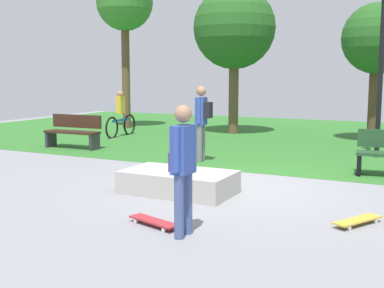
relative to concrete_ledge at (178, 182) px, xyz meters
The scene contains 14 objects.
ground_plane 1.29m from the concrete_ledge, 54.61° to the left, with size 28.00×28.00×0.00m, color gray.
grass_lawn 8.66m from the concrete_ledge, 85.10° to the left, with size 26.60×12.83×0.01m, color #2D6B28.
concrete_ledge is the anchor object (origin of this frame).
backpack_on_ledge 0.36m from the concrete_ledge, 63.24° to the right, with size 0.28×0.20×0.32m, color #4C1E66.
skater_performing_trick 2.39m from the concrete_ledge, 60.06° to the right, with size 0.21×0.43×1.63m.
skateboard_by_ledge 1.88m from the concrete_ledge, 71.67° to the right, with size 0.82×0.43×0.08m.
skateboard_spare 3.05m from the concrete_ledge, ahead, with size 0.56×0.80×0.08m.
park_bench_far_left 6.05m from the concrete_ledge, 146.69° to the left, with size 1.62×0.53×0.91m.
tree_tall_oak 9.47m from the concrete_ledge, 106.07° to the left, with size 2.75×2.75×4.93m.
tree_leaning_ash 11.61m from the concrete_ledge, 128.87° to the left, with size 2.09×2.09×5.70m.
tree_slender_maple 9.12m from the concrete_ledge, 75.97° to the left, with size 2.08×2.08×4.10m.
lamp_post 6.44m from the concrete_ledge, 64.92° to the left, with size 0.28×0.28×4.01m.
pedestrian_with_backpack 3.26m from the concrete_ledge, 108.30° to the left, with size 0.37×0.43×1.75m.
cyclist_on_bicycle 8.20m from the concrete_ledge, 131.65° to the left, with size 0.22×1.82×1.52m.
Camera 1 is at (3.17, -8.26, 1.99)m, focal length 46.30 mm.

